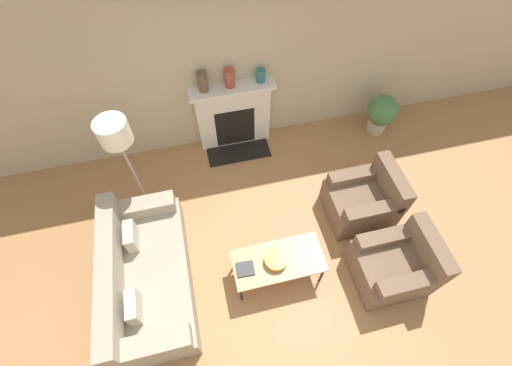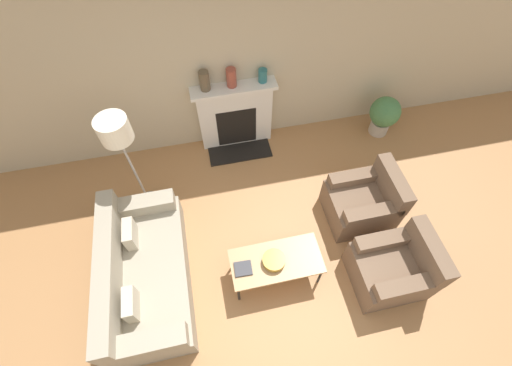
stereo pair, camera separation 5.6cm
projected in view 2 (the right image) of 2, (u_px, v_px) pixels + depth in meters
The scene contains 14 objects.
ground_plane at pixel (263, 308), 4.16m from camera, with size 18.00×18.00×0.00m, color #A87547.
wall_back at pixel (216, 62), 4.56m from camera, with size 18.00×0.06×2.90m.
fireplace at pixel (235, 116), 5.25m from camera, with size 1.23×0.59×1.13m.
couch at pixel (143, 273), 4.10m from camera, with size 0.92×1.89×0.81m.
armchair_near at pixel (394, 268), 4.13m from camera, with size 0.86×0.75×0.83m.
armchair_far at pixel (364, 202), 4.65m from camera, with size 0.86×0.75×0.83m.
coffee_table at pixel (276, 262), 4.08m from camera, with size 1.09×0.52×0.44m.
bowl at pixel (274, 260), 4.00m from camera, with size 0.27×0.27×0.08m.
book at pixel (243, 269), 3.98m from camera, with size 0.21×0.19×0.02m.
floor_lamp at pixel (118, 138), 3.88m from camera, with size 0.37×0.37×1.67m.
mantel_vase_left at pixel (204, 81), 4.61m from camera, with size 0.14×0.14×0.29m.
mantel_vase_center_left at pixel (231, 78), 4.67m from camera, with size 0.14×0.14×0.27m.
mantel_vase_center_right at pixel (263, 76), 4.75m from camera, with size 0.12×0.12×0.19m.
potted_plant at pixel (384, 114), 5.49m from camera, with size 0.48×0.48×0.69m.
Camera 2 is at (-0.31, -1.05, 4.29)m, focal length 24.00 mm.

